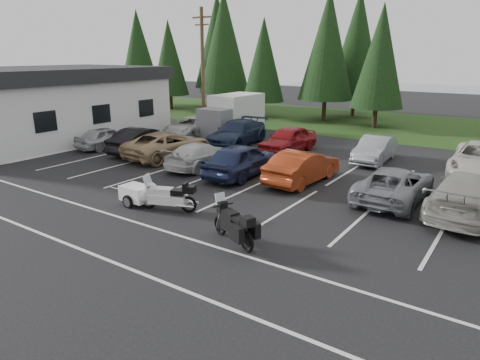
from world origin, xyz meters
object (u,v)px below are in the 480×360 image
(building, at_px, (43,104))
(car_far_2, at_px, (288,140))
(car_near_5, at_px, (303,167))
(car_near_7, at_px, (469,195))
(car_near_1, at_px, (143,140))
(car_far_0, at_px, (191,127))
(car_near_0, at_px, (107,137))
(utility_pole, at_px, (203,70))
(car_near_4, at_px, (242,160))
(car_far_1, at_px, (237,133))
(box_truck, at_px, (229,115))
(car_near_3, at_px, (200,155))
(touring_motorcycle, at_px, (167,193))
(cargo_trailer, at_px, (136,195))
(adventure_motorcycle, at_px, (233,221))
(car_far_3, at_px, (375,149))
(car_near_2, at_px, (168,145))
(car_near_6, at_px, (395,184))

(building, xyz_separation_m, car_far_2, (16.44, 5.67, -1.67))
(car_near_5, distance_m, car_near_7, 7.02)
(car_near_1, xyz_separation_m, car_far_0, (-1.19, 5.82, -0.08))
(building, distance_m, car_near_0, 6.54)
(utility_pole, xyz_separation_m, car_near_4, (9.08, -8.30, -3.87))
(utility_pole, bearing_deg, car_near_4, -42.41)
(car_far_1, relative_size, car_far_2, 1.20)
(box_truck, bearing_deg, utility_pole, -165.96)
(utility_pole, bearing_deg, box_truck, 14.04)
(car_near_3, height_order, touring_motorcycle, touring_motorcycle)
(car_near_3, xyz_separation_m, cargo_trailer, (1.65, -6.01, -0.26))
(box_truck, relative_size, car_far_2, 1.22)
(car_near_3, relative_size, car_far_2, 0.99)
(touring_motorcycle, relative_size, adventure_motorcycle, 1.04)
(car_near_3, xyz_separation_m, touring_motorcycle, (3.17, -5.82, 0.05))
(car_far_3, xyz_separation_m, adventure_motorcycle, (-0.35, -13.22, 0.04))
(car_near_0, bearing_deg, building, 5.35)
(car_near_4, distance_m, car_far_2, 6.00)
(car_near_1, distance_m, car_near_2, 2.09)
(utility_pole, height_order, cargo_trailer, utility_pole)
(touring_motorcycle, xyz_separation_m, adventure_motorcycle, (3.75, -0.98, 0.04))
(box_truck, bearing_deg, car_near_4, -51.16)
(car_near_7, xyz_separation_m, car_far_1, (-14.46, 5.83, -0.02))
(car_near_0, xyz_separation_m, car_far_3, (15.30, 6.03, 0.02))
(car_near_2, bearing_deg, cargo_trailer, 128.12)
(car_near_1, distance_m, car_far_0, 5.94)
(utility_pole, xyz_separation_m, car_far_0, (0.09, -1.61, -4.00))
(car_near_0, relative_size, car_far_0, 0.80)
(car_far_3, height_order, touring_motorcycle, touring_motorcycle)
(car_near_4, bearing_deg, box_truck, -51.97)
(car_near_2, relative_size, car_near_7, 0.98)
(car_near_0, bearing_deg, car_far_3, -155.38)
(car_near_7, distance_m, car_far_2, 12.06)
(car_near_2, relative_size, car_near_5, 1.19)
(car_near_3, height_order, car_near_6, car_near_6)
(car_near_3, height_order, car_near_4, car_near_4)
(car_near_7, bearing_deg, cargo_trailer, 31.88)
(car_near_0, distance_m, car_near_2, 5.08)
(car_near_0, bearing_deg, car_near_6, -177.24)
(adventure_motorcycle, bearing_deg, car_near_1, 169.94)
(car_near_0, xyz_separation_m, car_far_0, (1.79, 6.15, 0.01))
(car_near_0, relative_size, adventure_motorcycle, 1.64)
(car_far_3, bearing_deg, utility_pole, 170.79)
(car_near_1, height_order, car_near_7, car_near_7)
(cargo_trailer, bearing_deg, car_near_7, 30.68)
(adventure_motorcycle, bearing_deg, car_near_6, 88.58)
(utility_pole, height_order, car_near_2, utility_pole)
(car_near_1, relative_size, car_far_3, 1.11)
(box_truck, xyz_separation_m, car_near_5, (10.04, -8.11, -0.69))
(car_near_0, xyz_separation_m, touring_motorcycle, (11.20, -6.21, 0.02))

